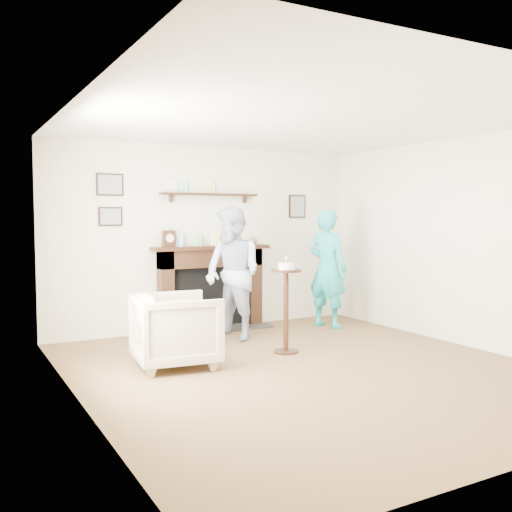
# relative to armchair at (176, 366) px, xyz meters

# --- Properties ---
(ground) EXTENTS (5.00, 5.00, 0.00)m
(ground) POSITION_rel_armchair_xyz_m (1.13, -0.79, 0.00)
(ground) COLOR brown
(ground) RESTS_ON ground
(room_shell) EXTENTS (4.54, 5.02, 2.52)m
(room_shell) POSITION_rel_armchair_xyz_m (1.13, -0.10, 1.62)
(room_shell) COLOR #EBE3C7
(room_shell) RESTS_ON ground
(armchair) EXTENTS (0.92, 0.90, 0.76)m
(armchair) POSITION_rel_armchair_xyz_m (0.00, 0.00, 0.00)
(armchair) COLOR tan
(armchair) RESTS_ON ground
(man) EXTENTS (0.85, 0.97, 1.67)m
(man) POSITION_rel_armchair_xyz_m (1.10, 0.89, 0.00)
(man) COLOR #A4B0CD
(man) RESTS_ON ground
(woman) EXTENTS (0.58, 0.70, 1.65)m
(woman) POSITION_rel_armchair_xyz_m (2.61, 0.95, 0.00)
(woman) COLOR teal
(woman) RESTS_ON ground
(pedestal_table) EXTENTS (0.34, 0.34, 1.10)m
(pedestal_table) POSITION_rel_armchair_xyz_m (1.31, -0.04, 0.67)
(pedestal_table) COLOR black
(pedestal_table) RESTS_ON ground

